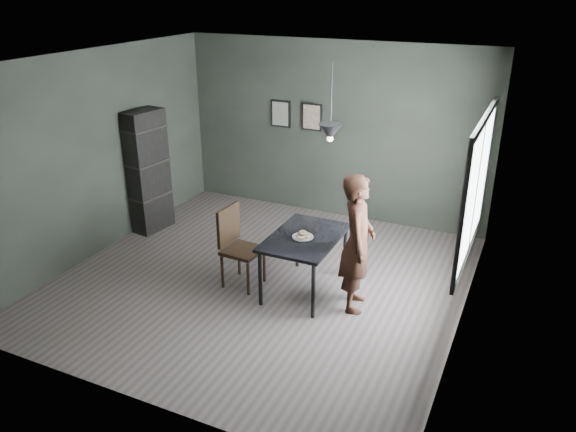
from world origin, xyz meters
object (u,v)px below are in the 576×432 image
at_px(white_plate, 303,237).
at_px(woman, 357,243).
at_px(shelf_unit, 147,171).
at_px(cafe_table, 305,242).
at_px(wood_chair, 236,241).
at_px(pendant_lamp, 330,132).

height_order(white_plate, woman, woman).
xyz_separation_m(woman, shelf_unit, (-3.61, 0.84, 0.10)).
distance_m(cafe_table, wood_chair, 0.88).
bearing_deg(woman, white_plate, 72.77).
bearing_deg(pendant_lamp, wood_chair, -165.11).
distance_m(wood_chair, shelf_unit, 2.30).
height_order(woman, shelf_unit, shelf_unit).
relative_size(cafe_table, pendant_lamp, 1.39).
height_order(shelf_unit, pendant_lamp, pendant_lamp).
bearing_deg(pendant_lamp, cafe_table, -158.20).
height_order(white_plate, wood_chair, wood_chair).
xyz_separation_m(white_plate, pendant_lamp, (0.25, 0.16, 1.29)).
distance_m(white_plate, woman, 0.70).
height_order(wood_chair, shelf_unit, shelf_unit).
distance_m(white_plate, shelf_unit, 3.03).
distance_m(woman, pendant_lamp, 1.31).
relative_size(white_plate, shelf_unit, 0.12).
height_order(white_plate, shelf_unit, shelf_unit).
distance_m(cafe_table, pendant_lamp, 1.41).
xyz_separation_m(cafe_table, wood_chair, (-0.85, -0.19, -0.08)).
xyz_separation_m(shelf_unit, pendant_lamp, (3.17, -0.65, 1.12)).
height_order(woman, wood_chair, woman).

